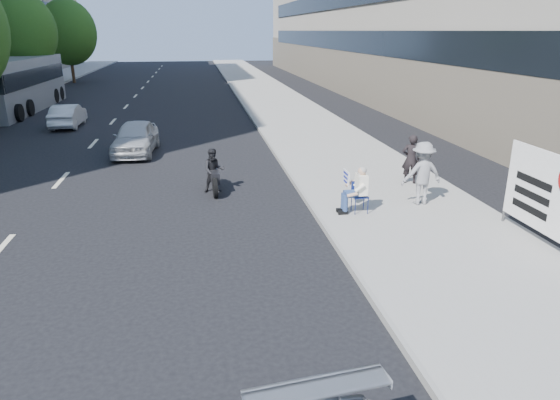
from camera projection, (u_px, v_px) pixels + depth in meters
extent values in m
plane|color=black|center=(283.00, 268.00, 10.96)|extent=(160.00, 160.00, 0.00)
cube|color=gray|center=(292.00, 115.00, 30.23)|extent=(5.00, 120.00, 0.15)
cylinder|color=#382616|center=(29.00, 81.00, 36.38)|extent=(0.30, 0.30, 2.97)
ellipsoid|color=#204913|center=(21.00, 31.00, 35.29)|extent=(4.80, 4.80, 5.52)
cylinder|color=#382616|center=(73.00, 69.00, 49.52)|extent=(0.30, 0.30, 2.62)
ellipsoid|color=#204913|center=(68.00, 32.00, 48.40)|extent=(5.40, 5.40, 6.21)
cylinder|color=navy|center=(355.00, 207.00, 13.65)|extent=(0.02, 0.02, 0.45)
cylinder|color=navy|center=(368.00, 206.00, 13.71)|extent=(0.02, 0.02, 0.45)
cylinder|color=navy|center=(351.00, 203.00, 13.99)|extent=(0.02, 0.02, 0.45)
cylinder|color=navy|center=(364.00, 202.00, 14.05)|extent=(0.02, 0.02, 0.45)
cube|color=navy|center=(360.00, 196.00, 13.77)|extent=(0.40, 0.40, 0.03)
cube|color=navy|center=(358.00, 188.00, 13.89)|extent=(0.40, 0.02, 0.40)
cylinder|color=navy|center=(354.00, 195.00, 13.62)|extent=(0.44, 0.17, 0.17)
cylinder|color=navy|center=(345.00, 203.00, 13.66)|extent=(0.14, 0.14, 0.46)
cube|color=black|center=(343.00, 213.00, 13.74)|extent=(0.26, 0.11, 0.10)
cylinder|color=navy|center=(351.00, 193.00, 13.81)|extent=(0.44, 0.17, 0.17)
cylinder|color=navy|center=(343.00, 201.00, 13.85)|extent=(0.14, 0.14, 0.46)
cube|color=black|center=(341.00, 210.00, 13.92)|extent=(0.26, 0.11, 0.10)
cube|color=white|center=(361.00, 184.00, 13.67)|extent=(0.26, 0.42, 0.56)
sphere|color=tan|center=(362.00, 171.00, 13.55)|extent=(0.23, 0.23, 0.23)
ellipsoid|color=gray|center=(363.00, 170.00, 13.54)|extent=(0.22, 0.24, 0.19)
ellipsoid|color=gray|center=(359.00, 174.00, 13.56)|extent=(0.10, 0.14, 0.13)
cylinder|color=white|center=(360.00, 188.00, 13.43)|extent=(0.30, 0.10, 0.25)
cylinder|color=tan|center=(352.00, 195.00, 13.46)|extent=(0.29, 0.09, 0.14)
cylinder|color=white|center=(356.00, 181.00, 13.89)|extent=(0.26, 0.20, 0.32)
cylinder|color=tan|center=(350.00, 183.00, 14.03)|extent=(0.30, 0.21, 0.18)
cube|color=white|center=(346.00, 177.00, 14.12)|extent=(0.03, 0.55, 0.40)
imported|color=gray|center=(422.00, 173.00, 14.33)|extent=(1.20, 0.72, 1.83)
imported|color=black|center=(411.00, 159.00, 16.34)|extent=(0.68, 0.54, 1.63)
cylinder|color=#4C4C4C|center=(509.00, 181.00, 12.91)|extent=(0.06, 0.06, 2.20)
cube|color=white|center=(547.00, 194.00, 11.46)|extent=(0.04, 3.00, 1.90)
cube|color=black|center=(534.00, 181.00, 11.87)|extent=(0.01, 1.30, 0.18)
cube|color=black|center=(531.00, 195.00, 11.99)|extent=(0.01, 1.30, 0.18)
cube|color=black|center=(529.00, 209.00, 12.10)|extent=(0.01, 1.30, 0.18)
imported|color=silver|center=(136.00, 137.00, 21.02)|extent=(1.87, 4.09, 1.36)
imported|color=silver|center=(68.00, 115.00, 26.94)|extent=(1.30, 3.68, 1.21)
cylinder|color=black|center=(215.00, 188.00, 15.50)|extent=(0.16, 0.65, 0.64)
cylinder|color=black|center=(213.00, 176.00, 16.81)|extent=(0.16, 0.65, 0.64)
cube|color=black|center=(214.00, 175.00, 16.08)|extent=(0.33, 1.21, 0.35)
imported|color=black|center=(214.00, 171.00, 15.94)|extent=(0.73, 0.58, 1.42)
cube|color=slate|center=(18.00, 85.00, 32.13)|extent=(2.76, 12.05, 3.30)
cube|color=black|center=(38.00, 76.00, 32.14)|extent=(0.31, 11.50, 1.00)
cylinder|color=black|center=(19.00, 113.00, 28.49)|extent=(0.27, 1.01, 1.00)
cylinder|color=black|center=(30.00, 108.00, 30.35)|extent=(0.27, 1.01, 1.00)
cylinder|color=black|center=(18.00, 96.00, 35.57)|extent=(0.27, 1.01, 1.00)
cylinder|color=black|center=(55.00, 96.00, 35.96)|extent=(0.27, 1.01, 1.00)
cylinder|color=black|center=(25.00, 94.00, 36.97)|extent=(0.27, 1.01, 1.00)
cylinder|color=black|center=(61.00, 93.00, 37.36)|extent=(0.27, 1.01, 1.00)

